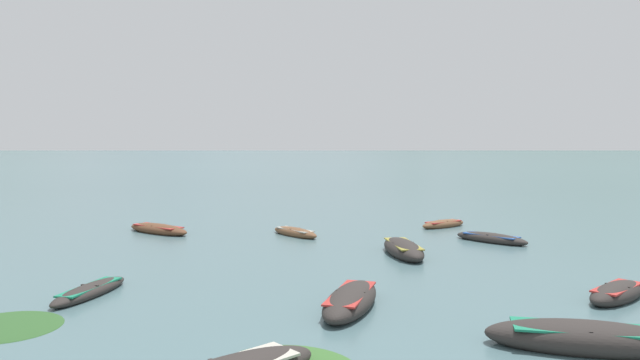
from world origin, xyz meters
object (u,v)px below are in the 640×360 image
Objects in this scene: rowboat_9 at (295,232)px; rowboat_6 at (403,249)px; rowboat_0 at (491,238)px; rowboat_7 at (351,300)px; rowboat_8 at (90,291)px; rowboat_2 at (158,229)px; rowboat_1 at (443,224)px; rowboat_10 at (617,293)px; rowboat_4 at (585,339)px.

rowboat_6 is at bearing -46.49° from rowboat_9.
rowboat_0 is 9.62m from rowboat_9.
rowboat_7 is at bearing -123.18° from rowboat_0.
rowboat_7 is (-2.57, -7.81, -0.02)m from rowboat_6.
rowboat_6 is at bearing 32.02° from rowboat_8.
rowboat_8 is (1.66, -12.47, -0.05)m from rowboat_2.
rowboat_2 is at bearing -171.77° from rowboat_1.
rowboat_10 is at bearing -1.07° from rowboat_8.
rowboat_2 is at bearing 153.74° from rowboat_6.
rowboat_0 is at bearing 94.08° from rowboat_10.
rowboat_2 is 0.99× the size of rowboat_6.
rowboat_2 is 13.46m from rowboat_6.
rowboat_9 is at bearing 114.51° from rowboat_4.
rowboat_2 is at bearing 130.76° from rowboat_4.
rowboat_6 is 12.28m from rowboat_8.
rowboat_2 is 1.46× the size of rowboat_10.
rowboat_4 is (-0.95, -19.14, 0.08)m from rowboat_1.
rowboat_7 is at bearing -110.56° from rowboat_1.
rowboat_6 reaches higher than rowboat_0.
rowboat_7 is (-6.01, -16.01, 0.06)m from rowboat_1.
rowboat_8 is (-10.41, -6.51, -0.10)m from rowboat_6.
rowboat_1 is 17.10m from rowboat_7.
rowboat_4 is 5.95m from rowboat_7.
rowboat_1 is 19.16m from rowboat_4.
rowboat_1 and rowboat_9 have the same top height.
rowboat_10 is (1.92, -15.01, 0.03)m from rowboat_1.
rowboat_6 reaches higher than rowboat_7.
rowboat_0 is 16.94m from rowboat_2.
rowboat_4 is 17.58m from rowboat_9.
rowboat_10 is (5.36, -6.81, -0.05)m from rowboat_6.
rowboat_10 is (7.93, 1.01, -0.04)m from rowboat_7.
rowboat_2 is 21.60m from rowboat_10.
rowboat_0 is 13.18m from rowboat_7.
rowboat_6 reaches higher than rowboat_1.
rowboat_6 reaches higher than rowboat_2.
rowboat_4 is 1.40× the size of rowboat_9.
rowboat_8 is at bearing -147.13° from rowboat_0.
rowboat_9 is at bearing 130.57° from rowboat_10.
rowboat_1 is at bearing 8.23° from rowboat_2.
rowboat_6 is 1.22× the size of rowboat_8.
rowboat_4 reaches higher than rowboat_6.
rowboat_0 is at bearing 32.87° from rowboat_8.
rowboat_4 is 1.27× the size of rowboat_8.
rowboat_2 reaches higher than rowboat_9.
rowboat_2 is 1.21× the size of rowboat_8.
rowboat_1 is 8.89m from rowboat_6.
rowboat_7 reaches higher than rowboat_1.
rowboat_10 reaches higher than rowboat_9.
rowboat_2 is 22.30m from rowboat_4.
rowboat_0 is at bearing -11.04° from rowboat_9.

